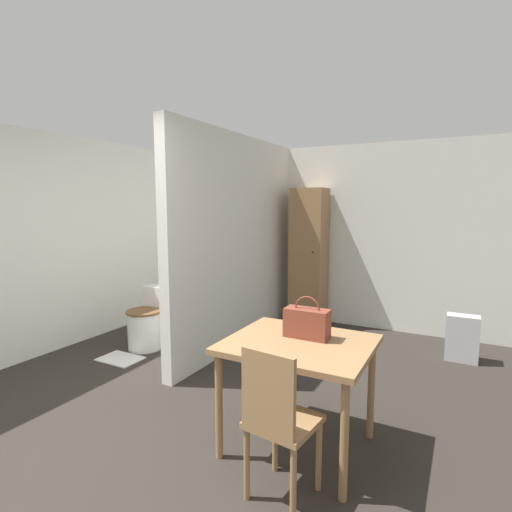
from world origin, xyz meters
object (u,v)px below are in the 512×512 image
at_px(wooden_chair, 278,419).
at_px(toilet, 148,323).
at_px(handbag, 307,323).
at_px(dining_table, 299,354).
at_px(wooden_cabinet, 309,257).
at_px(space_heater, 462,338).

bearing_deg(wooden_chair, toilet, 154.37).
bearing_deg(handbag, dining_table, -98.38).
relative_size(wooden_cabinet, space_heater, 3.78).
xyz_separation_m(toilet, space_heater, (3.32, 1.28, -0.04)).
xyz_separation_m(handbag, space_heater, (0.98, 2.19, -0.62)).
bearing_deg(wooden_cabinet, handbag, -69.86).
relative_size(wooden_chair, wooden_cabinet, 0.48).
xyz_separation_m(toilet, wooden_cabinet, (1.35, 1.80, 0.66)).
distance_m(handbag, space_heater, 2.47).
relative_size(toilet, space_heater, 1.38).
bearing_deg(space_heater, handbag, -114.06).
bearing_deg(dining_table, wooden_chair, -80.42).
distance_m(toilet, wooden_cabinet, 2.35).
bearing_deg(handbag, toilet, 158.81).
xyz_separation_m(toilet, handbag, (2.34, -0.91, 0.58)).
height_order(wooden_chair, handbag, handbag).
height_order(dining_table, toilet, dining_table).
bearing_deg(space_heater, toilet, -158.96).
distance_m(dining_table, space_heater, 2.53).
bearing_deg(toilet, wooden_cabinet, 53.18).
relative_size(wooden_chair, handbag, 2.98).
relative_size(toilet, wooden_cabinet, 0.36).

